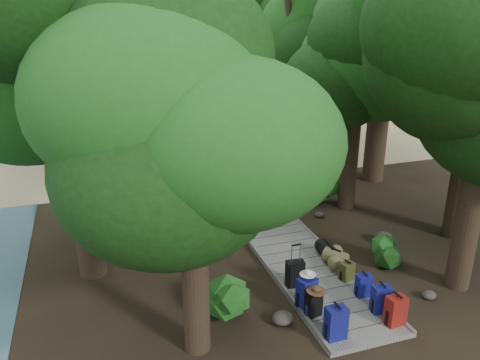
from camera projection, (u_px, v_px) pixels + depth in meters
name	position (u px, v px, depth m)	size (l,w,h in m)	color
ground	(279.00, 239.00, 13.89)	(120.00, 120.00, 0.00)	#302418
sand_beach	(176.00, 121.00, 28.14)	(40.00, 22.00, 0.02)	tan
boardwalk	(267.00, 223.00, 14.76)	(2.00, 12.00, 0.12)	gray
backpack_left_a	(336.00, 321.00, 9.42)	(0.42, 0.29, 0.79)	navy
backpack_left_b	(314.00, 303.00, 10.15)	(0.34, 0.24, 0.62)	black
backpack_left_c	(307.00, 291.00, 10.44)	(0.42, 0.30, 0.77)	navy
backpack_right_a	(396.00, 309.00, 9.85)	(0.41, 0.29, 0.73)	maroon
backpack_right_b	(381.00, 298.00, 10.26)	(0.39, 0.27, 0.70)	navy
backpack_right_c	(364.00, 284.00, 10.85)	(0.35, 0.25, 0.60)	navy
backpack_right_d	(347.00, 270.00, 11.52)	(0.33, 0.24, 0.50)	#3F401A
duffel_right_khaki	(335.00, 257.00, 12.22)	(0.40, 0.60, 0.40)	brown
duffel_right_black	(328.00, 251.00, 12.54)	(0.40, 0.64, 0.40)	black
suitcase_on_boardwalk	(295.00, 274.00, 11.21)	(0.43, 0.24, 0.67)	black
lone_suitcase_on_sand	(221.00, 153.00, 20.91)	(0.38, 0.22, 0.60)	black
hat_brown	(316.00, 288.00, 10.01)	(0.43, 0.43, 0.13)	#51351E
hat_white	(308.00, 272.00, 10.34)	(0.36, 0.36, 0.12)	silver
kayak	(145.00, 150.00, 21.90)	(0.70, 3.19, 0.32)	red
sun_lounger	(254.00, 134.00, 24.06)	(0.64, 1.97, 0.64)	silver
tree_right_c	(355.00, 87.00, 14.73)	(4.75, 4.75, 8.22)	black
tree_right_d	(388.00, 27.00, 16.71)	(6.31, 6.31, 11.57)	black
tree_right_e	(317.00, 67.00, 19.33)	(4.62, 4.62, 8.31)	black
tree_right_f	(331.00, 31.00, 22.48)	(6.02, 6.02, 10.75)	black
tree_left_a	(191.00, 175.00, 8.16)	(4.45, 4.45, 7.42)	black
tree_left_b	(70.00, 83.00, 10.40)	(5.43, 5.43, 9.77)	black
tree_left_c	(118.00, 105.00, 14.14)	(4.23, 4.23, 7.36)	black
tree_back_a	(156.00, 57.00, 25.20)	(4.58, 4.58, 7.92)	black
tree_back_b	(195.00, 27.00, 26.75)	(6.03, 6.03, 10.77)	black
tree_back_c	(260.00, 36.00, 26.85)	(5.48, 5.48, 9.86)	black
tree_back_d	(60.00, 57.00, 23.01)	(5.01, 5.01, 8.35)	black
palm_right_a	(298.00, 72.00, 19.10)	(4.64, 4.64, 7.91)	#113D11
palm_right_b	(289.00, 42.00, 23.95)	(4.94, 4.94, 9.54)	#113D11
palm_right_c	(230.00, 59.00, 24.25)	(4.96, 4.96, 7.89)	#113D11
palm_left_a	(92.00, 86.00, 17.56)	(4.61, 4.61, 7.33)	#113D11
rock_left_a	(283.00, 318.00, 10.13)	(0.48, 0.43, 0.26)	#4C473F
rock_left_b	(197.00, 289.00, 11.23)	(0.34, 0.31, 0.19)	#4C473F
rock_left_c	(229.00, 237.00, 13.65)	(0.58, 0.52, 0.32)	#4C473F
rock_left_d	(198.00, 209.00, 15.74)	(0.26, 0.23, 0.14)	#4C473F
rock_right_a	(429.00, 295.00, 11.01)	(0.34, 0.31, 0.19)	#4C473F
rock_right_b	(383.00, 237.00, 13.65)	(0.54, 0.48, 0.30)	#4C473F
rock_right_c	(319.00, 214.00, 15.31)	(0.31, 0.28, 0.17)	#4C473F
shrub_left_a	(227.00, 300.00, 10.20)	(1.02, 1.02, 0.92)	#205519
shrub_left_b	(209.00, 229.00, 13.69)	(0.78, 0.78, 0.70)	#205519
shrub_left_c	(168.00, 178.00, 17.21)	(1.23, 1.23, 1.11)	#205519
shrub_right_a	(382.00, 250.00, 12.41)	(0.89, 0.89, 0.80)	#205519
shrub_right_b	(324.00, 191.00, 16.15)	(1.12, 1.12, 1.01)	#205519
shrub_right_c	(274.00, 165.00, 19.29)	(0.79, 0.79, 0.71)	#205519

